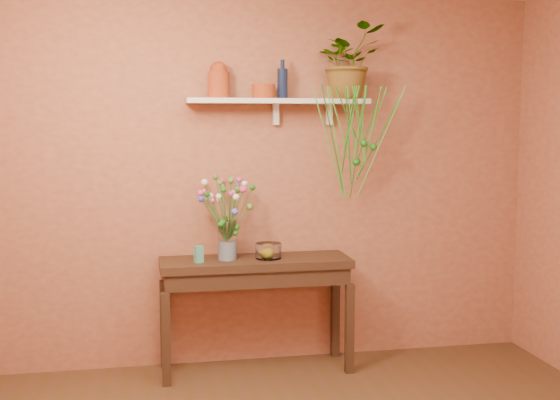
{
  "coord_description": "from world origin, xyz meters",
  "views": [
    {
      "loc": [
        -0.91,
        -3.08,
        1.78
      ],
      "look_at": [
        0.0,
        1.55,
        1.25
      ],
      "focal_mm": 45.26,
      "sensor_mm": 36.0,
      "label": 1
    }
  ],
  "objects_px": {
    "terracotta_jug": "(219,81)",
    "glass_vase": "(227,243)",
    "spider_plant": "(348,62)",
    "glass_bowl": "(268,251)",
    "sideboard": "(256,275)",
    "bouquet": "(226,199)",
    "blue_bottle": "(282,83)"
  },
  "relations": [
    {
      "from": "blue_bottle",
      "to": "bouquet",
      "type": "distance_m",
      "value": 0.92
    },
    {
      "from": "blue_bottle",
      "to": "bouquet",
      "type": "height_order",
      "value": "blue_bottle"
    },
    {
      "from": "terracotta_jug",
      "to": "glass_vase",
      "type": "bearing_deg",
      "value": -69.38
    },
    {
      "from": "sideboard",
      "to": "terracotta_jug",
      "type": "bearing_deg",
      "value": 156.65
    },
    {
      "from": "blue_bottle",
      "to": "glass_vase",
      "type": "height_order",
      "value": "blue_bottle"
    },
    {
      "from": "terracotta_jug",
      "to": "glass_bowl",
      "type": "xyz_separation_m",
      "value": [
        0.33,
        -0.12,
        -1.2
      ]
    },
    {
      "from": "glass_vase",
      "to": "glass_bowl",
      "type": "xyz_separation_m",
      "value": [
        0.29,
        -0.01,
        -0.07
      ]
    },
    {
      "from": "bouquet",
      "to": "glass_bowl",
      "type": "bearing_deg",
      "value": -4.13
    },
    {
      "from": "terracotta_jug",
      "to": "blue_bottle",
      "type": "distance_m",
      "value": 0.45
    },
    {
      "from": "glass_bowl",
      "to": "sideboard",
      "type": "bearing_deg",
      "value": 171.27
    },
    {
      "from": "blue_bottle",
      "to": "glass_vase",
      "type": "bearing_deg",
      "value": -166.19
    },
    {
      "from": "spider_plant",
      "to": "glass_bowl",
      "type": "xyz_separation_m",
      "value": [
        -0.6,
        -0.1,
        -1.34
      ]
    },
    {
      "from": "spider_plant",
      "to": "glass_vase",
      "type": "distance_m",
      "value": 1.55
    },
    {
      "from": "spider_plant",
      "to": "glass_vase",
      "type": "height_order",
      "value": "spider_plant"
    },
    {
      "from": "sideboard",
      "to": "terracotta_jug",
      "type": "xyz_separation_m",
      "value": [
        -0.24,
        0.1,
        1.36
      ]
    },
    {
      "from": "glass_vase",
      "to": "sideboard",
      "type": "bearing_deg",
      "value": 0.4
    },
    {
      "from": "sideboard",
      "to": "glass_vase",
      "type": "height_order",
      "value": "glass_vase"
    },
    {
      "from": "sideboard",
      "to": "glass_bowl",
      "type": "distance_m",
      "value": 0.19
    },
    {
      "from": "terracotta_jug",
      "to": "glass_vase",
      "type": "distance_m",
      "value": 1.13
    },
    {
      "from": "sideboard",
      "to": "glass_vase",
      "type": "xyz_separation_m",
      "value": [
        -0.2,
        -0.0,
        0.23
      ]
    },
    {
      "from": "bouquet",
      "to": "glass_vase",
      "type": "bearing_deg",
      "value": -60.53
    },
    {
      "from": "sideboard",
      "to": "blue_bottle",
      "type": "distance_m",
      "value": 1.37
    },
    {
      "from": "sideboard",
      "to": "spider_plant",
      "type": "relative_size",
      "value": 2.54
    },
    {
      "from": "sideboard",
      "to": "terracotta_jug",
      "type": "relative_size",
      "value": 5.31
    },
    {
      "from": "sideboard",
      "to": "glass_bowl",
      "type": "bearing_deg",
      "value": -8.73
    },
    {
      "from": "blue_bottle",
      "to": "glass_bowl",
      "type": "xyz_separation_m",
      "value": [
        -0.12,
        -0.11,
        -1.19
      ]
    },
    {
      "from": "sideboard",
      "to": "spider_plant",
      "type": "bearing_deg",
      "value": 7.09
    },
    {
      "from": "bouquet",
      "to": "glass_bowl",
      "type": "height_order",
      "value": "bouquet"
    },
    {
      "from": "glass_vase",
      "to": "glass_bowl",
      "type": "distance_m",
      "value": 0.3
    },
    {
      "from": "sideboard",
      "to": "bouquet",
      "type": "relative_size",
      "value": 2.89
    },
    {
      "from": "bouquet",
      "to": "spider_plant",
      "type": "bearing_deg",
      "value": 5.01
    },
    {
      "from": "spider_plant",
      "to": "glass_bowl",
      "type": "relative_size",
      "value": 2.89
    }
  ]
}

